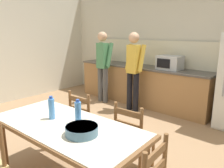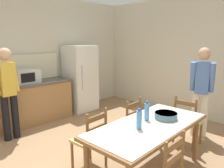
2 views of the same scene
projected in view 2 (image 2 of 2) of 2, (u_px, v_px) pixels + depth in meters
The scene contains 14 objects.
ground_plane at pixel (86, 164), 3.34m from camera, with size 8.32×8.32×0.00m, color #9E7A56.
wall_back at pixel (12, 58), 4.91m from camera, with size 6.52×0.12×2.90m, color beige.
wall_right at pixel (192, 57), 5.29m from camera, with size 0.12×5.20×2.90m, color beige.
refrigerator at pixel (80, 78), 5.75m from camera, with size 0.71×0.73×1.72m.
microwave at pixel (27, 76), 4.74m from camera, with size 0.50×0.39×0.30m.
dining_table at pixel (149, 130), 2.93m from camera, with size 1.90×0.92×0.76m.
bottle_near_centre at pixel (139, 120), 2.72m from camera, with size 0.07×0.07×0.27m.
bottle_off_centre at pixel (147, 112), 3.02m from camera, with size 0.07×0.07×0.27m.
serving_bowl at pixel (166, 115), 3.09m from camera, with size 0.32×0.32×0.09m.
chair_head_end at pixel (187, 122), 3.85m from camera, with size 0.43×0.45×0.91m.
chair_side_far_right at pixel (127, 124), 3.75m from camera, with size 0.45×0.43×0.91m.
chair_side_far_left at pixel (91, 140), 3.15m from camera, with size 0.45×0.43×0.91m.
person_at_counter at pixel (8, 89), 4.00m from camera, with size 0.43×0.30×1.73m.
person_by_table at pixel (202, 88), 4.14m from camera, with size 0.38×0.49×1.72m.
Camera 2 is at (-1.85, -2.43, 1.86)m, focal length 35.00 mm.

